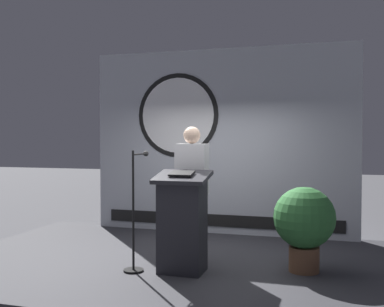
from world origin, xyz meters
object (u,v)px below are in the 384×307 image
object	(u,v)px
microphone_stand	(135,228)
potted_plant	(304,221)
speaker_person	(192,193)
podium	(182,222)

from	to	relation	value
microphone_stand	potted_plant	size ratio (longest dim) A/B	1.43
microphone_stand	potted_plant	distance (m)	2.03
speaker_person	podium	bearing A→B (deg)	-87.00
microphone_stand	potted_plant	world-z (taller)	microphone_stand
podium	potted_plant	xyz separation A→B (m)	(1.39, 0.44, 0.01)
podium	speaker_person	bearing A→B (deg)	93.00
podium	speaker_person	xyz separation A→B (m)	(-0.03, 0.48, 0.30)
microphone_stand	potted_plant	xyz separation A→B (m)	(1.96, 0.53, 0.09)
speaker_person	microphone_stand	size ratio (longest dim) A/B	1.20
speaker_person	potted_plant	xyz separation A→B (m)	(1.42, -0.04, -0.29)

